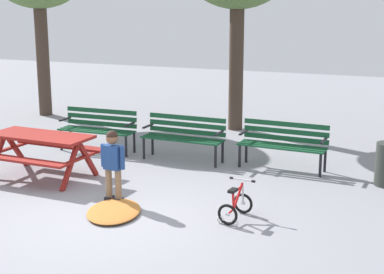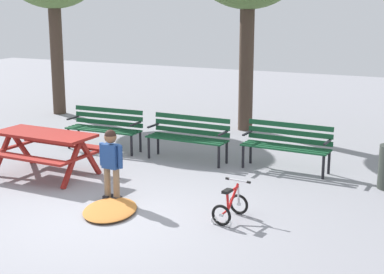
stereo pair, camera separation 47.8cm
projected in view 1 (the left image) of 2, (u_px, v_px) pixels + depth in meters
name	position (u px, v px, depth m)	size (l,w,h in m)	color
ground	(103.00, 220.00, 8.23)	(36.00, 36.00, 0.00)	gray
picnic_table	(41.00, 144.00, 10.08)	(1.84, 1.40, 0.79)	maroon
park_bench_far_left	(99.00, 126.00, 11.92)	(1.61, 0.50, 0.85)	#144728
park_bench_left	(184.00, 134.00, 11.21)	(1.61, 0.49, 0.85)	#144728
park_bench_right	(283.00, 141.00, 10.64)	(1.62, 0.53, 0.85)	#144728
child_standing	(113.00, 160.00, 8.86)	(0.42, 0.19, 1.11)	#7F664C
kids_bicycle	(235.00, 206.00, 8.21)	(0.41, 0.59, 0.54)	black
leaf_pile	(114.00, 211.00, 8.47)	(1.09, 0.77, 0.07)	#B26B2D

